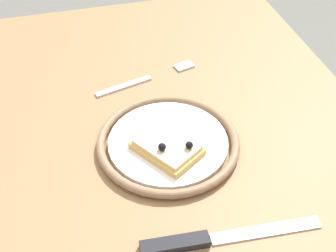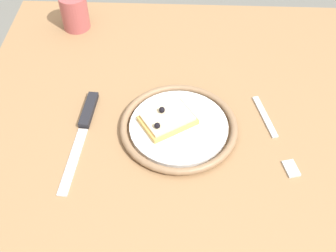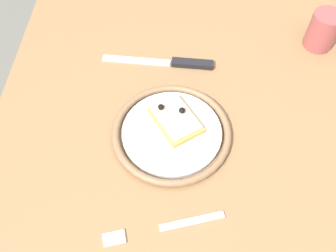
# 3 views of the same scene
# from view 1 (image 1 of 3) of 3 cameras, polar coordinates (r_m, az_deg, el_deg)

# --- Properties ---
(dining_table) EXTENTS (0.91, 0.78, 0.74)m
(dining_table) POSITION_cam_1_polar(r_m,az_deg,el_deg) (0.81, -3.29, -6.42)
(dining_table) COLOR #936D47
(dining_table) RESTS_ON ground_plane
(plate) EXTENTS (0.23, 0.23, 0.02)m
(plate) POSITION_cam_1_polar(r_m,az_deg,el_deg) (0.72, 0.01, -2.06)
(plate) COLOR white
(plate) RESTS_ON dining_table
(pizza_slice_near) EXTENTS (0.12, 0.11, 0.03)m
(pizza_slice_near) POSITION_cam_1_polar(r_m,az_deg,el_deg) (0.69, -0.09, -2.66)
(pizza_slice_near) COLOR tan
(pizza_slice_near) RESTS_ON plate
(knife) EXTENTS (0.04, 0.24, 0.01)m
(knife) POSITION_cam_1_polar(r_m,az_deg,el_deg) (0.61, 4.26, -14.05)
(knife) COLOR silver
(knife) RESTS_ON dining_table
(fork) EXTENTS (0.07, 0.20, 0.00)m
(fork) POSITION_cam_1_polar(r_m,az_deg,el_deg) (0.86, -2.59, 5.98)
(fork) COLOR silver
(fork) RESTS_ON dining_table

